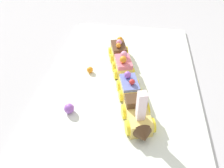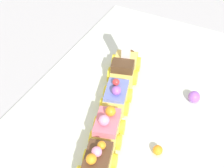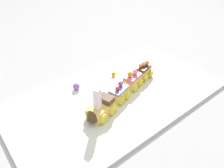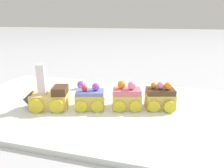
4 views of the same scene
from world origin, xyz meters
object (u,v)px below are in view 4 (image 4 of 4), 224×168
cake_car_blueberry (90,99)px  gumball_orange (131,92)px  cake_train_locomotive (47,98)px  gumball_purple (81,85)px  cake_car_strawberry (127,98)px  cake_car_chocolate (160,98)px

cake_car_blueberry → gumball_orange: size_ratio=4.29×
cake_car_blueberry → cake_train_locomotive: bearing=0.0°
cake_car_blueberry → gumball_purple: 0.17m
cake_car_blueberry → cake_car_strawberry: bearing=-179.9°
cake_car_strawberry → gumball_orange: size_ratio=4.29×
cake_train_locomotive → gumball_orange: cake_train_locomotive is taller
cake_train_locomotive → gumball_orange: bearing=-155.9°
cake_car_strawberry → cake_car_chocolate: 0.09m
cake_train_locomotive → cake_car_chocolate: bearing=180.0°
gumball_orange → gumball_purple: (0.17, -0.02, 0.00)m
cake_train_locomotive → cake_car_chocolate: 0.30m
cake_train_locomotive → cake_car_strawberry: bearing=-179.9°
cake_train_locomotive → cake_car_blueberry: 0.11m
gumball_purple → cake_car_strawberry: bearing=146.5°
cake_car_strawberry → cake_train_locomotive: bearing=0.1°
cake_car_chocolate → gumball_purple: size_ratio=3.19×
cake_car_blueberry → cake_car_chocolate: 0.18m
cake_train_locomotive → cake_car_blueberry: bearing=-180.0°
cake_train_locomotive → cake_car_blueberry: size_ratio=1.48×
gumball_orange → cake_car_chocolate: bearing=139.2°
cake_car_blueberry → cake_car_chocolate: bearing=179.9°
gumball_purple → gumball_orange: bearing=174.5°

